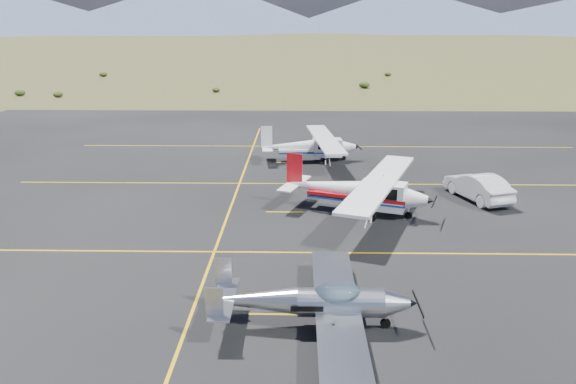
% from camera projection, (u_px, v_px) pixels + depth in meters
% --- Properties ---
extents(ground, '(1600.00, 1600.00, 0.00)m').
position_uv_depth(ground, '(353.00, 272.00, 22.96)').
color(ground, '#383D1C').
rests_on(ground, ground).
extents(apron, '(72.00, 72.00, 0.02)m').
position_uv_depth(apron, '(341.00, 216.00, 29.66)').
color(apron, black).
rests_on(apron, ground).
extents(aircraft_low_wing, '(6.52, 9.13, 2.00)m').
position_uv_depth(aircraft_low_wing, '(317.00, 302.00, 18.56)').
color(aircraft_low_wing, silver).
rests_on(aircraft_low_wing, apron).
extents(aircraft_cessna, '(8.17, 11.43, 2.95)m').
position_uv_depth(aircraft_cessna, '(358.00, 189.00, 29.71)').
color(aircraft_cessna, white).
rests_on(aircraft_cessna, apron).
extents(aircraft_plain, '(6.30, 10.45, 2.64)m').
position_uv_depth(aircraft_plain, '(311.00, 146.00, 40.77)').
color(aircraft_plain, white).
rests_on(aircraft_plain, apron).
extents(sedan, '(3.04, 4.97, 1.55)m').
position_uv_depth(sedan, '(478.00, 187.00, 32.08)').
color(sedan, silver).
rests_on(sedan, apron).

